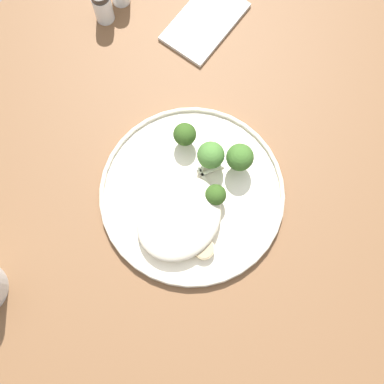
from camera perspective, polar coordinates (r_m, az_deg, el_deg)
name	(u,v)px	position (r m, az deg, el deg)	size (l,w,h in m)	color
ground	(208,245)	(1.52, 1.81, -6.07)	(6.00, 6.00, 0.00)	#665B51
wooden_dining_table	(219,187)	(0.87, 3.14, 0.61)	(1.40, 1.00, 0.74)	brown
dinner_plate	(192,194)	(0.78, 0.00, -0.22)	(0.29, 0.29, 0.02)	beige
noodle_bed	(179,218)	(0.75, -1.51, -3.04)	(0.14, 0.12, 0.04)	beige
seared_scallop_tiny_bay	(204,249)	(0.75, 1.37, -6.57)	(0.03, 0.03, 0.01)	beige
seared_scallop_tilted_round	(205,201)	(0.76, 1.56, -1.05)	(0.03, 0.03, 0.02)	#DBB77A
seared_scallop_large_seared	(165,241)	(0.75, -3.08, -5.70)	(0.02, 0.02, 0.01)	beige
seared_scallop_right_edge	(170,202)	(0.76, -2.50, -1.20)	(0.03, 0.03, 0.01)	#E5C689
seared_scallop_left_edge	(150,225)	(0.75, -4.92, -3.79)	(0.02, 0.02, 0.01)	#E5C689
seared_scallop_on_noodles	(183,227)	(0.75, -1.00, -4.04)	(0.03, 0.03, 0.01)	#DBB77A
seared_scallop_front_small	(185,240)	(0.75, -0.85, -5.55)	(0.02, 0.02, 0.02)	#E5C689
broccoli_floret_rear_charred	(240,158)	(0.75, 5.54, 3.98)	(0.04, 0.04, 0.06)	#7A994C
broccoli_floret_tall_stalk	(209,157)	(0.75, 2.02, 4.04)	(0.04, 0.04, 0.06)	#7A994C
broccoli_floret_center_pile	(185,135)	(0.77, -0.84, 6.62)	(0.04, 0.04, 0.05)	#7A994C
broccoli_floret_split_head	(216,195)	(0.74, 2.73, -0.35)	(0.03, 0.03, 0.05)	#7A994C
onion_sliver_curled_piece	(204,161)	(0.78, 1.39, 3.60)	(0.05, 0.01, 0.00)	silver
onion_sliver_short_strip	(212,170)	(0.78, 2.35, 2.53)	(0.04, 0.01, 0.00)	silver
onion_sliver_pale_crescent	(203,177)	(0.78, 1.30, 1.75)	(0.04, 0.01, 0.00)	silver
folded_napkin	(205,22)	(0.91, 1.51, 19.02)	(0.15, 0.09, 0.01)	silver
pepper_shaker	(103,6)	(0.90, -10.27, 20.31)	(0.03, 0.03, 0.07)	white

